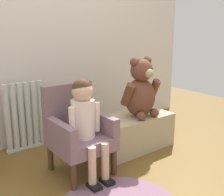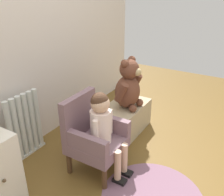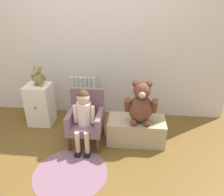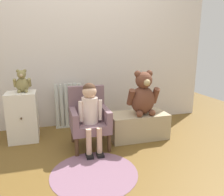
{
  "view_description": "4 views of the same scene",
  "coord_description": "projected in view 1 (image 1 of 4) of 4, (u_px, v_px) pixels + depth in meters",
  "views": [
    {
      "loc": [
        -1.0,
        -1.27,
        1.08
      ],
      "look_at": [
        0.31,
        0.44,
        0.54
      ],
      "focal_mm": 45.0,
      "sensor_mm": 36.0,
      "label": 1
    },
    {
      "loc": [
        -1.43,
        -0.58,
        1.49
      ],
      "look_at": [
        0.34,
        0.48,
        0.53
      ],
      "focal_mm": 40.0,
      "sensor_mm": 36.0,
      "label": 2
    },
    {
      "loc": [
        0.54,
        -1.78,
        1.72
      ],
      "look_at": [
        0.32,
        0.49,
        0.6
      ],
      "focal_mm": 35.0,
      "sensor_mm": 36.0,
      "label": 3
    },
    {
      "loc": [
        -0.38,
        -1.83,
        1.11
      ],
      "look_at": [
        0.28,
        0.51,
        0.52
      ],
      "focal_mm": 35.0,
      "sensor_mm": 36.0,
      "label": 4
    }
  ],
  "objects": [
    {
      "name": "back_wall",
      "position": [
        31.0,
        13.0,
        2.48
      ],
      "size": [
        3.8,
        0.05,
        2.4
      ],
      "primitive_type": "cube",
      "color": "silver",
      "rests_on": "ground_plane"
    },
    {
      "name": "radiator",
      "position": [
        25.0,
        116.0,
        2.51
      ],
      "size": [
        0.37,
        0.05,
        0.61
      ],
      "color": "silver",
      "rests_on": "ground_plane"
    },
    {
      "name": "child_armchair",
      "position": [
        78.0,
        130.0,
        2.12
      ],
      "size": [
        0.41,
        0.42,
        0.66
      ],
      "color": "slate",
      "rests_on": "ground_plane"
    },
    {
      "name": "child_figure",
      "position": [
        85.0,
        114.0,
        1.99
      ],
      "size": [
        0.25,
        0.35,
        0.73
      ],
      "color": "silver",
      "rests_on": "ground_plane"
    },
    {
      "name": "low_bench",
      "position": [
        134.0,
        132.0,
        2.56
      ],
      "size": [
        0.7,
        0.36,
        0.31
      ],
      "primitive_type": "cube",
      "color": "tan",
      "rests_on": "ground_plane"
    },
    {
      "name": "large_teddy_bear",
      "position": [
        141.0,
        91.0,
        2.46
      ],
      "size": [
        0.38,
        0.27,
        0.53
      ],
      "color": "brown",
      "rests_on": "low_bench"
    }
  ]
}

